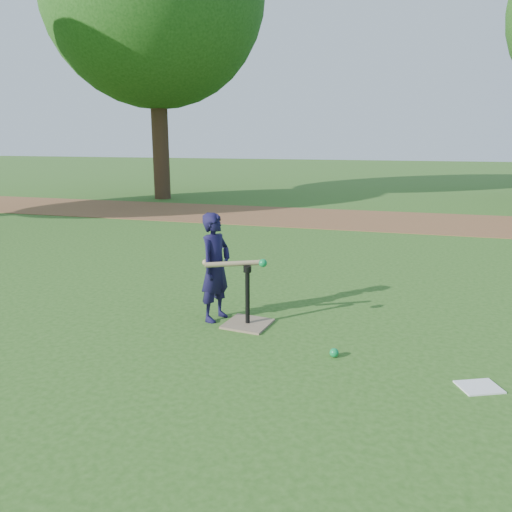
# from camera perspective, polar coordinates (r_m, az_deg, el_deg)

# --- Properties ---
(ground) EXTENTS (80.00, 80.00, 0.00)m
(ground) POSITION_cam_1_polar(r_m,az_deg,el_deg) (4.71, -0.13, -9.75)
(ground) COLOR #285116
(ground) RESTS_ON ground
(dirt_strip) EXTENTS (24.00, 3.00, 0.01)m
(dirt_strip) POSITION_cam_1_polar(r_m,az_deg,el_deg) (11.86, 10.32, 4.20)
(dirt_strip) COLOR brown
(dirt_strip) RESTS_ON ground
(child) EXTENTS (0.37, 0.46, 1.12)m
(child) POSITION_cam_1_polar(r_m,az_deg,el_deg) (5.11, -4.64, -1.28)
(child) COLOR black
(child) RESTS_ON ground
(wiffle_ball_ground) EXTENTS (0.08, 0.08, 0.08)m
(wiffle_ball_ground) POSITION_cam_1_polar(r_m,az_deg,el_deg) (4.44, 8.92, -10.86)
(wiffle_ball_ground) COLOR #0B813B
(wiffle_ball_ground) RESTS_ON ground
(clipboard) EXTENTS (0.37, 0.33, 0.01)m
(clipboard) POSITION_cam_1_polar(r_m,az_deg,el_deg) (4.26, 24.14, -13.50)
(clipboard) COLOR white
(clipboard) RESTS_ON ground
(batting_tee) EXTENTS (0.48, 0.48, 0.61)m
(batting_tee) POSITION_cam_1_polar(r_m,az_deg,el_deg) (5.07, -0.97, -6.70)
(batting_tee) COLOR #816B51
(batting_tee) RESTS_ON ground
(swing_action) EXTENTS (0.68, 0.32, 0.12)m
(swing_action) POSITION_cam_1_polar(r_m,az_deg,el_deg) (4.90, -2.11, -0.85)
(swing_action) COLOR tan
(swing_action) RESTS_ON ground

